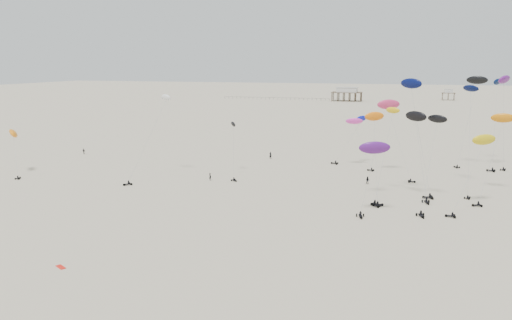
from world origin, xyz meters
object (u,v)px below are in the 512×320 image
(spectator_0, at_px, (210,180))
(pavilion_small, at_px, (448,95))
(rig_0, at_px, (432,151))
(rig_9, at_px, (495,112))
(rig_4, at_px, (419,138))
(pavilion_main, at_px, (347,95))

(spectator_0, bearing_deg, pavilion_small, -65.86)
(rig_0, bearing_deg, pavilion_small, -114.55)
(rig_9, bearing_deg, rig_4, 169.69)
(spectator_0, bearing_deg, rig_9, -111.20)
(rig_4, bearing_deg, spectator_0, -20.91)
(pavilion_small, distance_m, rig_9, 246.56)
(rig_4, distance_m, spectator_0, 47.22)
(rig_0, height_order, rig_4, rig_0)
(rig_0, xyz_separation_m, rig_4, (-2.44, 3.37, 1.95))
(rig_0, xyz_separation_m, spectator_0, (-47.85, 6.95, -10.52))
(rig_4, bearing_deg, pavilion_small, -111.96)
(rig_9, height_order, spectator_0, rig_9)
(rig_0, distance_m, spectator_0, 49.48)
(pavilion_small, relative_size, spectator_0, 4.41)
(pavilion_small, bearing_deg, pavilion_main, -156.80)
(pavilion_main, height_order, spectator_0, pavilion_main)
(rig_0, xyz_separation_m, rig_9, (17.65, 45.06, 3.75))
(rig_4, distance_m, rig_9, 46.31)
(rig_0, bearing_deg, spectator_0, -27.80)
(pavilion_small, bearing_deg, rig_9, -91.83)
(pavilion_small, bearing_deg, rig_0, -95.01)
(pavilion_main, xyz_separation_m, spectator_0, (-3.38, -254.32, -4.22))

